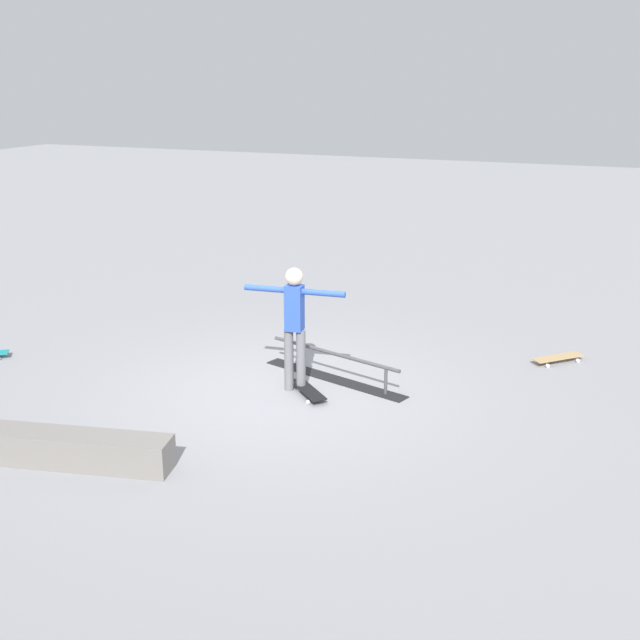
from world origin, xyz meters
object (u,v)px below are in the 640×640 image
at_px(skateboard_main, 307,390).
at_px(grind_rail, 334,368).
at_px(loose_skateboard_natural, 558,358).
at_px(skate_ledge, 69,449).
at_px(skater_main, 294,321).

bearing_deg(skateboard_main, grind_rail, 122.75).
xyz_separation_m(skateboard_main, loose_skateboard_natural, (-2.88, -2.52, 0.00)).
xyz_separation_m(skate_ledge, skater_main, (-1.38, -2.82, 0.79)).
relative_size(skate_ledge, skater_main, 1.36).
bearing_deg(grind_rail, skate_ledge, 79.63).
distance_m(skater_main, loose_skateboard_natural, 4.04).
relative_size(skate_ledge, skateboard_main, 3.13).
relative_size(skate_ledge, loose_skateboard_natural, 3.18).
height_order(skate_ledge, skater_main, skater_main).
xyz_separation_m(skate_ledge, loose_skateboard_natural, (-4.48, -5.25, -0.11)).
bearing_deg(skater_main, skateboard_main, -28.77).
height_order(skate_ledge, loose_skateboard_natural, skate_ledge).
xyz_separation_m(grind_rail, skate_ledge, (1.71, 3.38, 0.01)).
bearing_deg(loose_skateboard_natural, skater_main, 172.49).
relative_size(grind_rail, skater_main, 1.36).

